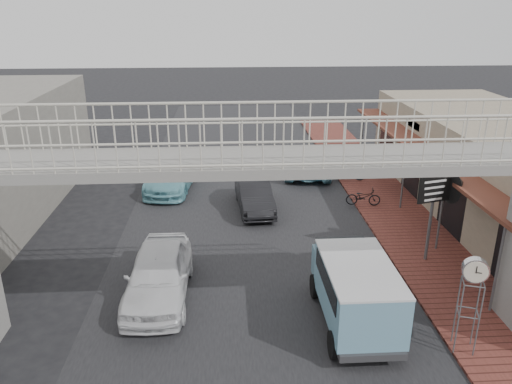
{
  "coord_description": "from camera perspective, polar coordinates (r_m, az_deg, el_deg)",
  "views": [
    {
      "loc": [
        -0.76,
        -15.13,
        8.55
      ],
      "look_at": [
        0.33,
        2.82,
        1.8
      ],
      "focal_mm": 35.0,
      "sensor_mm": 36.0,
      "label": 1
    }
  ],
  "objects": [
    {
      "name": "footbridge",
      "position": [
        12.38,
        0.4,
        -5.16
      ],
      "size": [
        16.4,
        2.4,
        6.34
      ],
      "color": "gray",
      "rests_on": "ground"
    },
    {
      "name": "arrow_sign",
      "position": [
        18.29,
        21.77,
        0.54
      ],
      "size": [
        1.97,
        1.31,
        3.27
      ],
      "rotation": [
        0.0,
        0.0,
        0.27
      ],
      "color": "#59595B",
      "rests_on": "sidewalk"
    },
    {
      "name": "road_strip",
      "position": [
        17.39,
        -0.52,
        -8.86
      ],
      "size": [
        10.0,
        60.0,
        0.01
      ],
      "primitive_type": "cube",
      "color": "black",
      "rests_on": "ground"
    },
    {
      "name": "white_hatchback",
      "position": [
        15.85,
        -11.08,
        -9.17
      ],
      "size": [
        1.94,
        4.68,
        1.58
      ],
      "primitive_type": "imported",
      "rotation": [
        0.0,
        0.0,
        -0.02
      ],
      "color": "white",
      "rests_on": "ground"
    },
    {
      "name": "motorcycle_far",
      "position": [
        26.07,
        10.67,
        2.45
      ],
      "size": [
        1.72,
        1.0,
        1.0
      ],
      "primitive_type": "imported",
      "rotation": [
        0.0,
        0.0,
        1.23
      ],
      "color": "black",
      "rests_on": "sidewalk"
    },
    {
      "name": "angkot_curb",
      "position": [
        27.23,
        5.92,
        3.75
      ],
      "size": [
        3.07,
        5.45,
        1.44
      ],
      "primitive_type": "imported",
      "rotation": [
        0.0,
        0.0,
        3.0
      ],
      "color": "#78BDD0",
      "rests_on": "ground"
    },
    {
      "name": "sidewalk",
      "position": [
        21.3,
        16.83,
        -3.89
      ],
      "size": [
        3.0,
        40.0,
        0.1
      ],
      "primitive_type": "cube",
      "color": "brown",
      "rests_on": "ground"
    },
    {
      "name": "shophouse_row",
      "position": [
        23.37,
        26.85,
        2.05
      ],
      "size": [
        7.2,
        18.0,
        4.0
      ],
      "color": "gray",
      "rests_on": "ground"
    },
    {
      "name": "ground",
      "position": [
        17.4,
        -0.52,
        -8.87
      ],
      "size": [
        120.0,
        120.0,
        0.0
      ],
      "primitive_type": "plane",
      "color": "black",
      "rests_on": "ground"
    },
    {
      "name": "street_clock",
      "position": [
        13.63,
        23.7,
        -8.63
      ],
      "size": [
        0.69,
        0.64,
        2.65
      ],
      "rotation": [
        0.0,
        0.0,
        -0.31
      ],
      "color": "#59595B",
      "rests_on": "sidewalk"
    },
    {
      "name": "angkot_far",
      "position": [
        24.94,
        -9.58,
        1.97
      ],
      "size": [
        2.62,
        5.15,
        1.43
      ],
      "primitive_type": "imported",
      "rotation": [
        0.0,
        0.0,
        -0.13
      ],
      "color": "#72B9C5",
      "rests_on": "ground"
    },
    {
      "name": "motorcycle_near",
      "position": [
        22.84,
        12.16,
        -0.54
      ],
      "size": [
        1.59,
        0.74,
        0.8
      ],
      "primitive_type": "imported",
      "rotation": [
        0.0,
        0.0,
        1.43
      ],
      "color": "black",
      "rests_on": "sidewalk"
    },
    {
      "name": "angkot_van",
      "position": [
        14.3,
        11.34,
        -10.43
      ],
      "size": [
        1.91,
        4.13,
        2.02
      ],
      "rotation": [
        0.0,
        0.0,
        0.0
      ],
      "color": "black",
      "rests_on": "ground"
    },
    {
      "name": "dark_sedan",
      "position": [
        22.05,
        -0.19,
        -0.4
      ],
      "size": [
        1.7,
        4.09,
        1.32
      ],
      "primitive_type": "imported",
      "rotation": [
        0.0,
        0.0,
        0.08
      ],
      "color": "black",
      "rests_on": "ground"
    }
  ]
}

